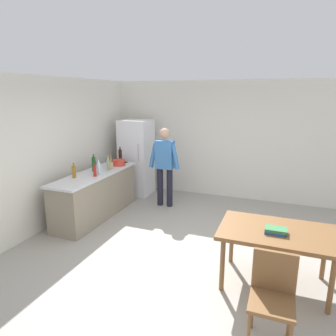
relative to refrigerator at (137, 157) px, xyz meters
The scene contains 17 objects.
ground_plane 3.19m from the refrigerator, 51.63° to the right, with size 14.00×14.00×0.00m, color #9E998E.
wall_back 2.04m from the refrigerator, 17.53° to the left, with size 6.40×0.12×2.70m, color silver.
wall_left 2.35m from the refrigerator, 107.65° to the right, with size 0.12×5.60×2.70m, color silver.
kitchen_counter 1.66m from the refrigerator, 93.58° to the right, with size 0.64×2.20×0.90m.
refrigerator is the anchor object (origin of this frame).
person 1.10m from the refrigerator, 30.23° to the right, with size 0.70×0.22×1.70m.
dining_table 4.27m from the refrigerator, 39.29° to the right, with size 1.40×0.90×0.75m.
chair 4.95m from the refrigerator, 48.03° to the right, with size 0.42×0.42×0.91m.
cooking_pot 0.87m from the refrigerator, 88.74° to the right, with size 0.40×0.28×0.12m.
utensil_jar 1.23m from the refrigerator, 88.82° to the right, with size 0.11×0.11×0.32m.
bottle_vinegar_tall 1.37m from the refrigerator, 87.45° to the right, with size 0.06×0.06×0.32m.
bottle_oil_amber 2.06m from the refrigerator, 96.75° to the right, with size 0.06×0.06×0.28m.
bottle_sauce_red 1.83m from the refrigerator, 88.14° to the right, with size 0.06×0.06×0.24m.
bottle_water_clear 1.71m from the refrigerator, 87.71° to the right, with size 0.07×0.07×0.30m.
bottle_wine_green 1.52m from the refrigerator, 97.01° to the right, with size 0.08×0.08×0.34m.
bottle_wine_dark 0.60m from the refrigerator, 101.55° to the right, with size 0.08×0.08×0.34m.
book_stack 4.31m from the refrigerator, 40.43° to the right, with size 0.26×0.17×0.07m.
Camera 1 is at (1.37, -4.00, 2.39)m, focal length 32.35 mm.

